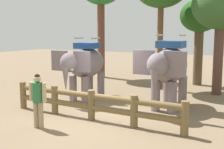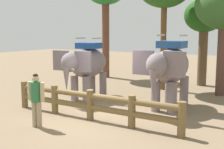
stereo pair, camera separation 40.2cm
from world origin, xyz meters
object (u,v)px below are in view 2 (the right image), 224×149
elephant_near_left (87,65)px  tree_far_left (224,7)px  tree_deep_back (204,19)px  elephant_center (169,68)px  log_fence (90,103)px  tourist_woman_in_black (36,96)px

elephant_near_left → tree_far_left: (5.02, 3.87, 2.58)m
elephant_near_left → tree_deep_back: 7.35m
elephant_center → tree_far_left: bearing=71.7°
log_fence → tree_far_left: 7.95m
tourist_woman_in_black → elephant_center: bearing=57.2°
tree_far_left → tree_deep_back: tree_far_left is taller
elephant_near_left → tree_deep_back: bearing=59.4°
elephant_near_left → log_fence: bearing=-52.0°
tourist_woman_in_black → tree_far_left: size_ratio=0.32×
elephant_near_left → tree_deep_back: tree_deep_back is taller
tree_deep_back → elephant_near_left: bearing=-120.6°
elephant_center → tourist_woman_in_black: size_ratio=1.96×
elephant_center → tree_deep_back: 6.20m
elephant_center → tourist_woman_in_black: bearing=-122.8°
elephant_near_left → tourist_woman_in_black: size_ratio=1.88×
log_fence → tree_deep_back: bearing=79.8°
elephant_center → log_fence: bearing=-122.6°
tourist_woman_in_black → elephant_near_left: bearing=104.1°
log_fence → elephant_center: bearing=57.4°
log_fence → elephant_center: elephant_center is taller
log_fence → elephant_near_left: elephant_near_left is taller
elephant_near_left → elephant_center: bearing=3.2°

